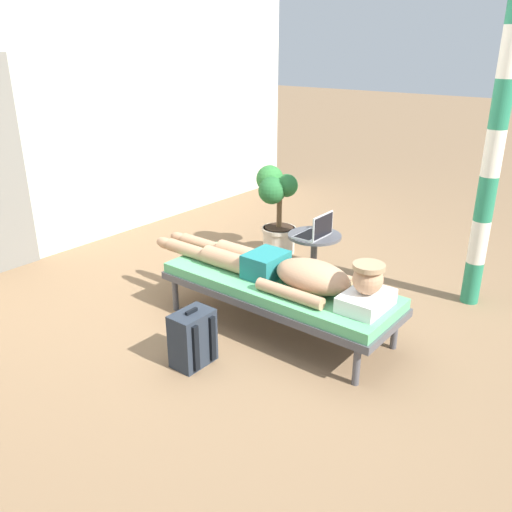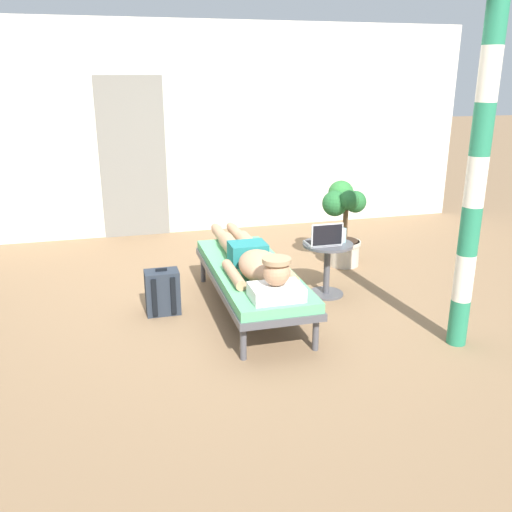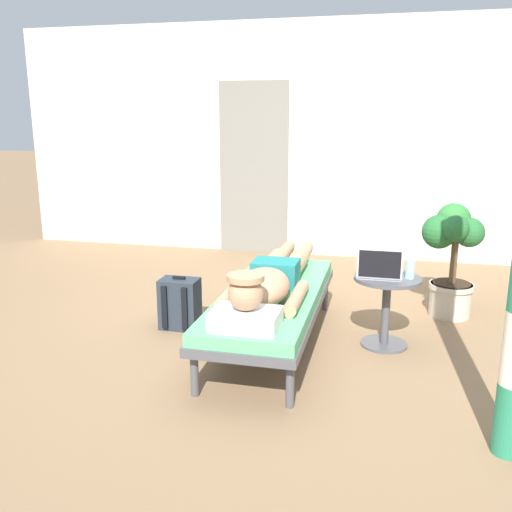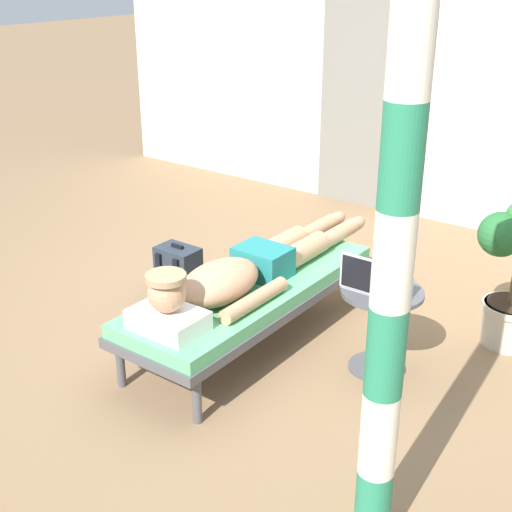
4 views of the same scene
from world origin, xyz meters
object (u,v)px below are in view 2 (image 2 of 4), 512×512
object	(u,v)px
drink_glass	(343,235)
porch_post	(476,182)
backpack	(162,292)
lounge_chair	(251,275)
laptop	(324,239)
potted_plant	(343,218)
side_table	(327,260)
person_reclining	(254,259)

from	to	relation	value
drink_glass	porch_post	distance (m)	1.50
backpack	drink_glass	bearing A→B (deg)	0.54
lounge_chair	laptop	bearing A→B (deg)	10.37
potted_plant	backpack	bearing A→B (deg)	-158.95
side_table	potted_plant	distance (m)	0.95
lounge_chair	backpack	size ratio (longest dim) A/B	4.53
lounge_chair	person_reclining	world-z (taller)	person_reclining
person_reclining	backpack	world-z (taller)	person_reclining
laptop	backpack	bearing A→B (deg)	178.68
laptop	potted_plant	size ratio (longest dim) A/B	0.33
lounge_chair	side_table	distance (m)	0.83
lounge_chair	laptop	size ratio (longest dim) A/B	6.19
lounge_chair	drink_glass	distance (m)	1.00
lounge_chair	drink_glass	size ratio (longest dim) A/B	14.19
person_reclining	backpack	xyz separation A→B (m)	(-0.78, 0.25, -0.32)
lounge_chair	side_table	world-z (taller)	side_table
person_reclining	porch_post	xyz separation A→B (m)	(1.42, -0.97, 0.79)
side_table	laptop	distance (m)	0.24
person_reclining	lounge_chair	bearing A→B (deg)	90.00
lounge_chair	potted_plant	xyz separation A→B (m)	(1.31, 0.97, 0.19)
porch_post	side_table	bearing A→B (deg)	116.63
drink_glass	backpack	size ratio (longest dim) A/B	0.32
backpack	laptop	bearing A→B (deg)	-1.32
backpack	side_table	bearing A→B (deg)	0.58
person_reclining	side_table	xyz separation A→B (m)	(0.80, 0.27, -0.16)
person_reclining	laptop	distance (m)	0.78
person_reclining	side_table	distance (m)	0.86
backpack	potted_plant	xyz separation A→B (m)	(2.09, 0.80, 0.34)
person_reclining	drink_glass	distance (m)	0.99
porch_post	potted_plant	bearing A→B (deg)	93.23
person_reclining	potted_plant	bearing A→B (deg)	38.80
laptop	backpack	xyz separation A→B (m)	(-1.52, 0.04, -0.39)
drink_glass	laptop	bearing A→B (deg)	-166.19
laptop	drink_glass	size ratio (longest dim) A/B	2.29
backpack	potted_plant	size ratio (longest dim) A/B	0.45
potted_plant	porch_post	distance (m)	2.17
lounge_chair	potted_plant	world-z (taller)	potted_plant
lounge_chair	person_reclining	size ratio (longest dim) A/B	0.88
drink_glass	side_table	bearing A→B (deg)	-179.87
lounge_chair	drink_glass	xyz separation A→B (m)	(0.95, 0.19, 0.24)
backpack	potted_plant	bearing A→B (deg)	21.05
lounge_chair	laptop	world-z (taller)	laptop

